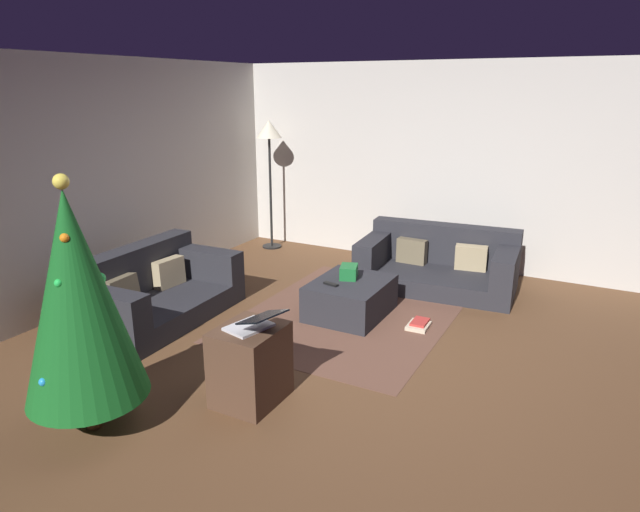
{
  "coord_description": "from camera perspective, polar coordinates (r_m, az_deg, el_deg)",
  "views": [
    {
      "loc": [
        -3.96,
        -1.77,
        2.29
      ],
      "look_at": [
        0.47,
        0.59,
        0.75
      ],
      "focal_mm": 31.2,
      "sensor_mm": 36.0,
      "label": 1
    }
  ],
  "objects": [
    {
      "name": "gift_box",
      "position": [
        5.8,
        2.97,
        -1.63
      ],
      "size": [
        0.28,
        0.24,
        0.13
      ],
      "primitive_type": "cube",
      "rotation": [
        0.0,
        0.0,
        0.33
      ],
      "color": "#19662D",
      "rests_on": "ottoman"
    },
    {
      "name": "ottoman",
      "position": [
        5.79,
        3.13,
        -4.32
      ],
      "size": [
        0.88,
        0.72,
        0.37
      ],
      "primitive_type": "cube",
      "color": "#26262B",
      "rests_on": "ground_plane"
    },
    {
      "name": "book_stack",
      "position": [
        5.62,
        10.11,
        -6.96
      ],
      "size": [
        0.28,
        0.21,
        0.06
      ],
      "color": "beige",
      "rests_on": "ground_plane"
    },
    {
      "name": "laptop",
      "position": [
        4.06,
        -6.8,
        -6.85
      ],
      "size": [
        0.4,
        0.45,
        0.17
      ],
      "color": "silver",
      "rests_on": "side_table"
    },
    {
      "name": "ground_plane",
      "position": [
        4.91,
        3.55,
        -10.79
      ],
      "size": [
        6.4,
        6.4,
        0.0
      ],
      "primitive_type": "plane",
      "color": "brown"
    },
    {
      "name": "tv_remote",
      "position": [
        5.6,
        1.12,
        -2.89
      ],
      "size": [
        0.08,
        0.17,
        0.02
      ],
      "primitive_type": "cube",
      "rotation": [
        0.0,
        0.0,
        -0.19
      ],
      "color": "black",
      "rests_on": "ottoman"
    },
    {
      "name": "christmas_tree",
      "position": [
        3.96,
        -23.67,
        -3.91
      ],
      "size": [
        0.81,
        0.81,
        1.78
      ],
      "color": "brown",
      "rests_on": "ground_plane"
    },
    {
      "name": "corner_lamp",
      "position": [
        7.99,
        -5.24,
        11.81
      ],
      "size": [
        0.36,
        0.36,
        1.83
      ],
      "color": "black",
      "rests_on": "ground_plane"
    },
    {
      "name": "side_table",
      "position": [
        4.26,
        -7.16,
        -10.99
      ],
      "size": [
        0.52,
        0.44,
        0.59
      ],
      "primitive_type": "cube",
      "color": "#4C3323",
      "rests_on": "ground_plane"
    },
    {
      "name": "corner_partition",
      "position": [
        7.39,
        14.08,
        8.85
      ],
      "size": [
        0.12,
        6.4,
        2.6
      ],
      "primitive_type": "cube",
      "color": "beige",
      "rests_on": "ground_plane"
    },
    {
      "name": "couch_right",
      "position": [
        6.76,
        12.11,
        -0.79
      ],
      "size": [
        1.13,
        1.84,
        0.68
      ],
      "rotation": [
        0.0,
        0.0,
        1.65
      ],
      "color": "#26262B",
      "rests_on": "ground_plane"
    },
    {
      "name": "rear_partition",
      "position": [
        6.39,
        -22.93,
        6.8
      ],
      "size": [
        6.4,
        0.12,
        2.6
      ],
      "primitive_type": "cube",
      "color": "beige",
      "rests_on": "ground_plane"
    },
    {
      "name": "area_rug",
      "position": [
        5.85,
        3.1,
        -5.97
      ],
      "size": [
        2.6,
        2.0,
        0.01
      ],
      "primitive_type": "cube",
      "color": "brown",
      "rests_on": "ground_plane"
    },
    {
      "name": "couch_left",
      "position": [
        5.94,
        -16.9,
        -3.54
      ],
      "size": [
        1.73,
        1.01,
        0.71
      ],
      "rotation": [
        0.0,
        0.0,
        3.18
      ],
      "color": "#26262B",
      "rests_on": "ground_plane"
    }
  ]
}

